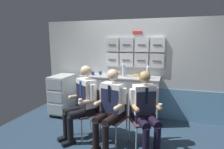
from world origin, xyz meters
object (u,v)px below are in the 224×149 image
Objects in this scene: crew_member_center at (110,105)px; folding_chair_right at (142,113)px; folding_chair_left at (91,107)px; crew_member_left at (82,99)px; water_bottle_short at (124,70)px; service_trolley at (63,94)px; folding_chair_center at (115,112)px; crew_member_right at (146,108)px; coffee_cup_white at (119,73)px; snack_banana at (136,75)px.

crew_member_center reaches higher than folding_chair_right.
folding_chair_left is at bearing 152.13° from crew_member_center.
water_bottle_short is at bearing 63.39° from crew_member_left.
service_trolley is 3.06× the size of water_bottle_short.
service_trolley is 1.54m from water_bottle_short.
folding_chair_center is (0.48, -0.08, 0.00)m from folding_chair_left.
folding_chair_left is 0.52m from crew_member_center.
crew_member_center reaches higher than crew_member_right.
crew_member_left is 1.04× the size of crew_member_right.
crew_member_left is at bearing -174.80° from folding_chair_center.
crew_member_left is 1.17m from water_bottle_short.
water_bottle_short reaches higher than folding_chair_center.
folding_chair_center is at bearing 75.43° from crew_member_center.
folding_chair_center is 1.00× the size of folding_chair_right.
folding_chair_left is at bearing -106.08° from coffee_cup_white.
folding_chair_center is at bearing -172.92° from folding_chair_right.
snack_banana reaches higher than folding_chair_center.
coffee_cup_white is (-0.72, 1.12, 0.32)m from crew_member_right.
folding_chair_center is 0.55m from crew_member_right.
crew_member_right is (1.09, -0.04, -0.03)m from crew_member_left.
crew_member_right is at bearing 6.90° from crew_member_center.
coffee_cup_white is 0.42× the size of snack_banana.
folding_chair_right is at bearing -1.34° from folding_chair_left.
crew_member_right is 7.13× the size of snack_banana.
folding_chair_right is (0.48, 0.21, -0.17)m from crew_member_center.
water_bottle_short reaches higher than crew_member_center.
folding_chair_right is 1.17m from water_bottle_short.
water_bottle_short is at bearing 120.44° from crew_member_right.
folding_chair_left is 4.88× the size of snack_banana.
folding_chair_left is at bearing 170.61° from crew_member_right.
snack_banana is at bearing 8.15° from service_trolley.
crew_member_left is at bearing -173.99° from folding_chair_right.
crew_member_left is 0.54m from crew_member_center.
folding_chair_left is at bearing -34.62° from service_trolley.
folding_chair_center is 0.44m from folding_chair_right.
folding_chair_right is 11.63× the size of coffee_cup_white.
crew_member_right is 1.19m from snack_banana.
service_trolley is at bearing 147.33° from crew_member_center.
coffee_cup_white reaches higher than folding_chair_center.
crew_member_center is (0.44, -0.23, 0.17)m from folding_chair_left.
folding_chair_right is (0.44, 0.05, 0.00)m from folding_chair_center.
service_trolley is 1.40m from coffee_cup_white.
crew_member_right is at bearing -57.40° from coffee_cup_white.
service_trolley is 5.31× the size of snack_banana.
crew_member_right reaches higher than folding_chair_center.
coffee_cup_white reaches higher than folding_chair_left.
crew_member_center is 4.16× the size of water_bottle_short.
crew_member_left is 1.51× the size of folding_chair_right.
water_bottle_short is at bearing -41.37° from coffee_cup_white.
crew_member_center is at bearing -104.57° from folding_chair_center.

